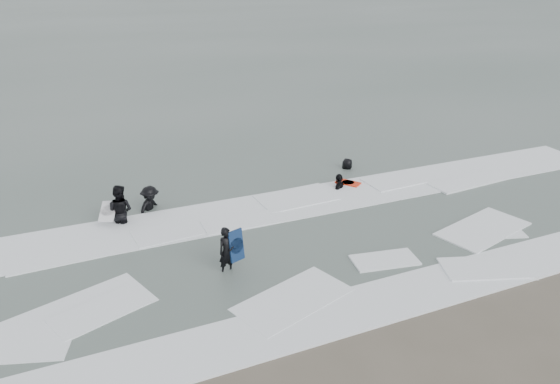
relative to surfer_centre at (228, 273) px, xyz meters
name	(u,v)px	position (x,y,z in m)	size (l,w,h in m)	color
ground	(351,296)	(2.75, -2.45, 0.00)	(320.00, 320.00, 0.00)	brown
sea	(86,17)	(2.75, 77.55, 0.06)	(320.00, 320.00, 0.00)	#47544C
surfer_centre	(228,273)	(0.00, 0.00, 0.00)	(0.54, 0.36, 1.48)	black
surfer_wading	(121,223)	(-2.41, 4.58, 0.00)	(0.95, 0.74, 1.96)	black
surfer_breaker	(151,211)	(-1.27, 5.13, 0.00)	(1.17, 0.68, 1.82)	black
surfer_right_near	(339,189)	(6.05, 4.28, 0.00)	(1.04, 0.43, 1.78)	black
surfer_right_far	(347,170)	(7.39, 5.98, 0.00)	(0.81, 0.53, 1.66)	black
surf_foam	(295,236)	(2.75, 1.25, 0.04)	(30.03, 9.06, 0.09)	white
bodyboards	(238,209)	(1.35, 3.01, 0.50)	(10.22, 5.18, 1.25)	#0F2348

